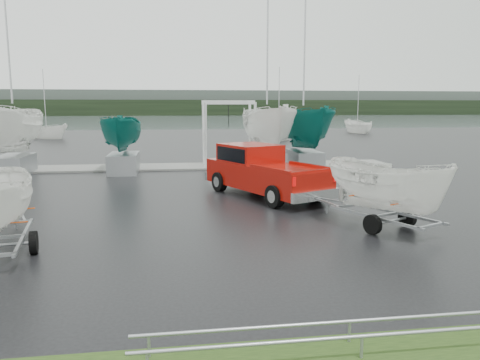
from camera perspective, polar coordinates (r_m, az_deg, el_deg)
ground_plane at (r=16.51m, az=-12.35°, el=-4.46°), size 120.00×120.00×0.00m
lake at (r=116.09m, az=-8.98°, el=7.07°), size 300.00×300.00×0.00m
dock at (r=29.28m, az=-10.63°, el=1.55°), size 30.00×3.00×0.12m
treeline at (r=186.02m, az=-8.79°, el=8.71°), size 300.00×8.00×6.00m
far_hill at (r=194.02m, az=-8.79°, el=9.31°), size 300.00×6.00×10.00m
pickup_truck at (r=19.98m, az=2.48°, el=1.32°), size 4.63×6.73×2.13m
trailer_hitched at (r=14.87m, az=17.72°, el=4.53°), size 2.57×3.77×5.05m
boat_hoist at (r=29.25m, az=-1.40°, el=6.84°), size 3.30×2.18×4.12m
keelboat_0 at (r=28.36m, az=-26.37°, el=9.26°), size 2.74×3.20×10.92m
keelboat_1 at (r=27.36m, az=-14.20°, el=7.90°), size 2.15×3.20×6.82m
keelboat_2 at (r=27.60m, az=3.52°, el=10.07°), size 2.70×3.20×10.88m
keelboat_3 at (r=28.45m, az=8.03°, el=9.76°), size 2.63×3.20×10.81m
mast_rack_2 at (r=7.88m, az=13.93°, el=-17.18°), size 7.00×0.56×0.06m
moored_boat_1 at (r=59.92m, az=-22.46°, el=4.74°), size 3.88×3.88×11.60m
moored_boat_2 at (r=52.45m, az=4.72°, el=4.88°), size 3.22×3.25×11.14m
moored_boat_3 at (r=68.65m, az=14.07°, el=5.62°), size 2.99×3.06×11.74m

